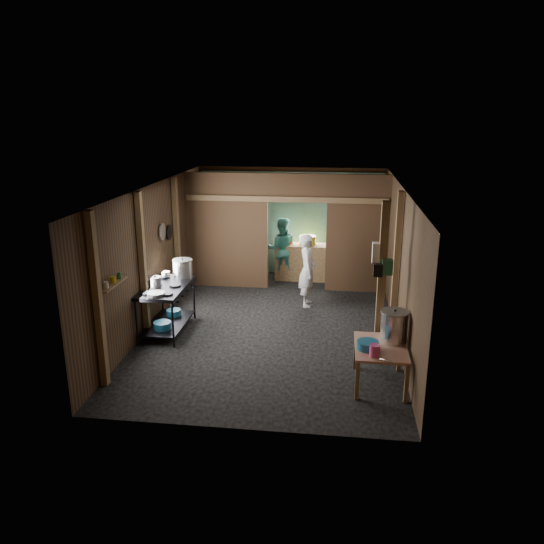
# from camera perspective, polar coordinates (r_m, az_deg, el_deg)

# --- Properties ---
(floor) EXTENTS (4.50, 7.00, 0.00)m
(floor) POSITION_cam_1_polar(r_m,az_deg,el_deg) (10.15, 0.14, -5.63)
(floor) COLOR black
(floor) RESTS_ON ground
(ceiling) EXTENTS (4.50, 7.00, 0.00)m
(ceiling) POSITION_cam_1_polar(r_m,az_deg,el_deg) (9.47, 0.15, 9.07)
(ceiling) COLOR #2D2C2B
(ceiling) RESTS_ON ground
(wall_back) EXTENTS (4.50, 0.00, 2.60)m
(wall_back) POSITION_cam_1_polar(r_m,az_deg,el_deg) (13.12, 2.04, 5.47)
(wall_back) COLOR #503720
(wall_back) RESTS_ON ground
(wall_front) EXTENTS (4.50, 0.00, 2.60)m
(wall_front) POSITION_cam_1_polar(r_m,az_deg,el_deg) (6.46, -3.70, -6.69)
(wall_front) COLOR #503720
(wall_front) RESTS_ON ground
(wall_left) EXTENTS (0.00, 7.00, 2.60)m
(wall_left) POSITION_cam_1_polar(r_m,az_deg,el_deg) (10.25, -12.45, 1.85)
(wall_left) COLOR #503720
(wall_left) RESTS_ON ground
(wall_right) EXTENTS (0.00, 7.00, 2.60)m
(wall_right) POSITION_cam_1_polar(r_m,az_deg,el_deg) (9.73, 13.42, 0.99)
(wall_right) COLOR #503720
(wall_right) RESTS_ON ground
(partition_left) EXTENTS (1.85, 0.10, 2.60)m
(partition_left) POSITION_cam_1_polar(r_m,az_deg,el_deg) (12.06, -4.84, 4.41)
(partition_left) COLOR #4D3220
(partition_left) RESTS_ON floor
(partition_right) EXTENTS (1.35, 0.10, 2.60)m
(partition_right) POSITION_cam_1_polar(r_m,az_deg,el_deg) (11.81, 9.10, 3.99)
(partition_right) COLOR #4D3220
(partition_right) RESTS_ON floor
(partition_header) EXTENTS (1.30, 0.10, 0.60)m
(partition_header) POSITION_cam_1_polar(r_m,az_deg,el_deg) (11.66, 2.73, 9.02)
(partition_header) COLOR #4D3220
(partition_header) RESTS_ON wall_back
(turquoise_panel) EXTENTS (4.40, 0.06, 2.50)m
(turquoise_panel) POSITION_cam_1_polar(r_m,az_deg,el_deg) (13.07, 2.01, 5.20)
(turquoise_panel) COLOR #6AA499
(turquoise_panel) RESTS_ON wall_back
(back_counter) EXTENTS (1.20, 0.50, 0.85)m
(back_counter) POSITION_cam_1_polar(r_m,az_deg,el_deg) (12.77, 3.11, 1.10)
(back_counter) COLOR #A4804B
(back_counter) RESTS_ON floor
(wall_clock) EXTENTS (0.20, 0.03, 0.20)m
(wall_clock) POSITION_cam_1_polar(r_m,az_deg,el_deg) (12.90, 3.14, 7.96)
(wall_clock) COLOR silver
(wall_clock) RESTS_ON wall_back
(post_left_a) EXTENTS (0.10, 0.12, 2.60)m
(post_left_a) POSITION_cam_1_polar(r_m,az_deg,el_deg) (7.93, -18.14, -3.01)
(post_left_a) COLOR #A4804B
(post_left_a) RESTS_ON floor
(post_left_b) EXTENTS (0.10, 0.12, 2.60)m
(post_left_b) POSITION_cam_1_polar(r_m,az_deg,el_deg) (9.50, -13.63, 0.60)
(post_left_b) COLOR #A4804B
(post_left_b) RESTS_ON floor
(post_left_c) EXTENTS (0.10, 0.12, 2.60)m
(post_left_c) POSITION_cam_1_polar(r_m,az_deg,el_deg) (11.33, -10.12, 3.40)
(post_left_c) COLOR #A4804B
(post_left_c) RESTS_ON floor
(post_right) EXTENTS (0.10, 0.12, 2.60)m
(post_right) POSITION_cam_1_polar(r_m,az_deg,el_deg) (9.53, 13.12, 0.68)
(post_right) COLOR #A4804B
(post_right) RESTS_ON floor
(post_free) EXTENTS (0.12, 0.12, 2.60)m
(post_free) POSITION_cam_1_polar(r_m,az_deg,el_deg) (8.45, 11.60, -1.29)
(post_free) COLOR #A4804B
(post_free) RESTS_ON floor
(cross_beam) EXTENTS (4.40, 0.12, 0.12)m
(cross_beam) POSITION_cam_1_polar(r_m,az_deg,el_deg) (11.67, 1.46, 7.79)
(cross_beam) COLOR #A4804B
(cross_beam) RESTS_ON wall_left
(pan_lid_big) EXTENTS (0.03, 0.34, 0.34)m
(pan_lid_big) POSITION_cam_1_polar(r_m,az_deg,el_deg) (10.52, -11.64, 4.24)
(pan_lid_big) COLOR gray
(pan_lid_big) RESTS_ON wall_left
(pan_lid_small) EXTENTS (0.03, 0.30, 0.30)m
(pan_lid_small) POSITION_cam_1_polar(r_m,az_deg,el_deg) (10.91, -10.95, 4.19)
(pan_lid_small) COLOR black
(pan_lid_small) RESTS_ON wall_left
(wall_shelf) EXTENTS (0.14, 0.80, 0.03)m
(wall_shelf) POSITION_cam_1_polar(r_m,az_deg,el_deg) (8.31, -16.58, -1.23)
(wall_shelf) COLOR #A4804B
(wall_shelf) RESTS_ON wall_left
(jar_white) EXTENTS (0.07, 0.07, 0.10)m
(jar_white) POSITION_cam_1_polar(r_m,az_deg,el_deg) (8.08, -17.31, -1.33)
(jar_white) COLOR silver
(jar_white) RESTS_ON wall_shelf
(jar_yellow) EXTENTS (0.08, 0.08, 0.10)m
(jar_yellow) POSITION_cam_1_polar(r_m,az_deg,el_deg) (8.29, -16.62, -0.81)
(jar_yellow) COLOR gold
(jar_yellow) RESTS_ON wall_shelf
(jar_green) EXTENTS (0.06, 0.06, 0.10)m
(jar_green) POSITION_cam_1_polar(r_m,az_deg,el_deg) (8.48, -16.04, -0.36)
(jar_green) COLOR #245D36
(jar_green) RESTS_ON wall_shelf
(bag_white) EXTENTS (0.22, 0.15, 0.32)m
(bag_white) POSITION_cam_1_polar(r_m,az_deg,el_deg) (8.39, 11.41, 2.01)
(bag_white) COLOR silver
(bag_white) RESTS_ON post_free
(bag_green) EXTENTS (0.16, 0.12, 0.24)m
(bag_green) POSITION_cam_1_polar(r_m,az_deg,el_deg) (8.31, 12.22, 0.53)
(bag_green) COLOR #245D36
(bag_green) RESTS_ON post_free
(bag_black) EXTENTS (0.14, 0.10, 0.20)m
(bag_black) POSITION_cam_1_polar(r_m,az_deg,el_deg) (8.29, 11.25, 0.20)
(bag_black) COLOR black
(bag_black) RESTS_ON post_free
(gas_range) EXTENTS (0.76, 1.48, 0.87)m
(gas_range) POSITION_cam_1_polar(r_m,az_deg,el_deg) (9.89, -11.15, -3.86)
(gas_range) COLOR black
(gas_range) RESTS_ON floor
(prep_table) EXTENTS (0.75, 1.03, 0.61)m
(prep_table) POSITION_cam_1_polar(r_m,az_deg,el_deg) (8.09, 11.42, -9.74)
(prep_table) COLOR tan
(prep_table) RESTS_ON floor
(stove_pot_large) EXTENTS (0.47, 0.47, 0.37)m
(stove_pot_large) POSITION_cam_1_polar(r_m,az_deg,el_deg) (10.13, -9.51, 0.31)
(stove_pot_large) COLOR silver
(stove_pot_large) RESTS_ON gas_range
(stove_pot_med) EXTENTS (0.22, 0.22, 0.20)m
(stove_pot_med) POSITION_cam_1_polar(r_m,az_deg,el_deg) (9.73, -12.37, -1.07)
(stove_pot_med) COLOR silver
(stove_pot_med) RESTS_ON gas_range
(stove_saucepan) EXTENTS (0.22, 0.22, 0.10)m
(stove_saucepan) POSITION_cam_1_polar(r_m,az_deg,el_deg) (10.26, -11.31, -0.24)
(stove_saucepan) COLOR silver
(stove_saucepan) RESTS_ON gas_range
(frying_pan) EXTENTS (0.42, 0.58, 0.07)m
(frying_pan) POSITION_cam_1_polar(r_m,az_deg,el_deg) (9.28, -12.28, -2.29)
(frying_pan) COLOR gray
(frying_pan) RESTS_ON gas_range
(blue_tub_front) EXTENTS (0.31, 0.31, 0.13)m
(blue_tub_front) POSITION_cam_1_polar(r_m,az_deg,el_deg) (9.70, -11.64, -5.61)
(blue_tub_front) COLOR #1C6489
(blue_tub_front) RESTS_ON gas_range
(blue_tub_back) EXTENTS (0.27, 0.27, 0.11)m
(blue_tub_back) POSITION_cam_1_polar(r_m,az_deg,el_deg) (10.29, -10.47, -4.28)
(blue_tub_back) COLOR #1C6489
(blue_tub_back) RESTS_ON gas_range
(stock_pot) EXTENTS (0.48, 0.48, 0.49)m
(stock_pot) POSITION_cam_1_polar(r_m,az_deg,el_deg) (8.10, 12.91, -5.71)
(stock_pot) COLOR silver
(stock_pot) RESTS_ON prep_table
(wash_basin) EXTENTS (0.39, 0.39, 0.12)m
(wash_basin) POSITION_cam_1_polar(r_m,az_deg,el_deg) (7.82, 10.20, -7.69)
(wash_basin) COLOR #1C6489
(wash_basin) RESTS_ON prep_table
(pink_bucket) EXTENTS (0.18, 0.18, 0.17)m
(pink_bucket) POSITION_cam_1_polar(r_m,az_deg,el_deg) (7.60, 10.91, -8.26)
(pink_bucket) COLOR #D24582
(pink_bucket) RESTS_ON prep_table
(knife) EXTENTS (0.29, 0.15, 0.01)m
(knife) POSITION_cam_1_polar(r_m,az_deg,el_deg) (7.55, 11.70, -9.15)
(knife) COLOR silver
(knife) RESTS_ON prep_table
(yellow_tub) EXTENTS (0.39, 0.39, 0.22)m
(yellow_tub) POSITION_cam_1_polar(r_m,az_deg,el_deg) (12.63, 3.83, 3.40)
(yellow_tub) COLOR gold
(yellow_tub) RESTS_ON back_counter
(red_cup) EXTENTS (0.13, 0.13, 0.15)m
(red_cup) POSITION_cam_1_polar(r_m,az_deg,el_deg) (12.67, 1.85, 3.32)
(red_cup) COLOR red
(red_cup) RESTS_ON back_counter
(cook) EXTENTS (0.40, 0.58, 1.51)m
(cook) POSITION_cam_1_polar(r_m,az_deg,el_deg) (10.93, 3.82, 0.18)
(cook) COLOR white
(cook) RESTS_ON floor
(worker_back) EXTENTS (0.77, 0.62, 1.49)m
(worker_back) POSITION_cam_1_polar(r_m,az_deg,el_deg) (12.66, 1.03, 2.49)
(worker_back) COLOR teal
(worker_back) RESTS_ON floor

